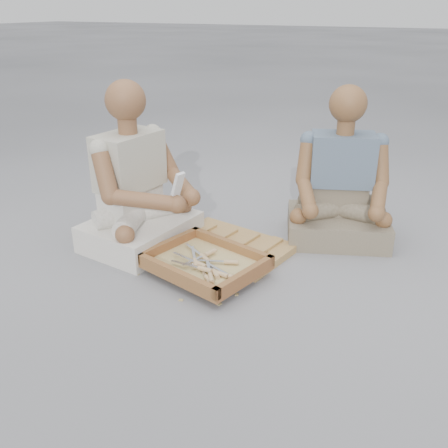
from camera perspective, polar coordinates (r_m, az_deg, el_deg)
The scene contains 30 objects.
ground at distance 2.28m, azimuth -1.43°, elevation -8.39°, with size 60.00×60.00×0.00m, color gray.
carved_panel at distance 2.70m, azimuth 0.56°, elevation -2.52°, with size 0.62×0.42×0.04m, color olive.
tool_tray at distance 2.43m, azimuth -2.21°, elevation -4.47°, with size 0.61×0.54×0.07m.
chisel_0 at distance 2.28m, azimuth -1.55°, elevation -5.95°, with size 0.14×0.19×0.02m.
chisel_1 at distance 2.41m, azimuth 0.32°, elevation -4.33°, with size 0.21×0.10×0.02m.
chisel_2 at distance 2.33m, azimuth -1.15°, elevation -5.48°, with size 0.17×0.17×0.02m.
chisel_3 at distance 2.39m, azimuth -3.10°, elevation -4.45°, with size 0.22×0.07×0.02m.
chisel_4 at distance 2.34m, azimuth -2.67°, elevation -5.08°, with size 0.22×0.02×0.02m.
chisel_5 at distance 2.28m, azimuth 0.88°, elevation -6.08°, with size 0.21×0.10×0.02m.
chisel_6 at distance 2.46m, azimuth -2.48°, elevation -3.69°, with size 0.20×0.13×0.02m.
chisel_7 at distance 2.42m, azimuth -3.32°, elevation -4.27°, with size 0.14×0.19×0.02m.
chisel_8 at distance 2.32m, azimuth -0.77°, elevation -5.60°, with size 0.22×0.04×0.02m.
chisel_9 at distance 2.29m, azimuth -1.95°, elevation -6.20°, with size 0.17×0.16×0.02m.
chisel_10 at distance 2.47m, azimuth -1.93°, elevation -3.44°, with size 0.08×0.22×0.02m.
wood_chip_0 at distance 2.53m, azimuth -1.13°, elevation -4.86°, with size 0.02×0.01×0.00m, color tan.
wood_chip_1 at distance 2.30m, azimuth 1.47°, elevation -8.05°, with size 0.02×0.01×0.00m, color tan.
wood_chip_2 at distance 2.51m, azimuth -6.60°, elevation -5.25°, with size 0.02×0.01×0.00m, color tan.
wood_chip_3 at distance 2.23m, azimuth -0.53°, elevation -9.15°, with size 0.02×0.01×0.00m, color tan.
wood_chip_4 at distance 2.31m, azimuth -2.89°, elevation -7.89°, with size 0.02×0.01×0.00m, color tan.
wood_chip_5 at distance 2.50m, azimuth -9.87°, elevation -5.67°, with size 0.02×0.01×0.00m, color tan.
wood_chip_6 at distance 2.69m, azimuth 0.02°, elevation -3.02°, with size 0.02×0.01×0.00m, color tan.
wood_chip_7 at distance 2.45m, azimuth 0.55°, elevation -5.93°, with size 0.02×0.01×0.00m, color tan.
wood_chip_8 at distance 2.71m, azimuth -3.89°, elevation -2.91°, with size 0.02×0.01×0.00m, color tan.
wood_chip_9 at distance 2.58m, azimuth 3.23°, elevation -4.33°, with size 0.02×0.01×0.00m, color tan.
wood_chip_10 at distance 2.61m, azimuth 1.02°, elevation -3.94°, with size 0.02×0.01×0.00m, color tan.
wood_chip_11 at distance 2.27m, azimuth -4.93°, elevation -8.65°, with size 0.02×0.01×0.00m, color tan.
wood_chip_12 at distance 2.69m, azimuth 4.44°, elevation -3.14°, with size 0.02×0.01×0.00m, color tan.
craftsman at distance 2.69m, azimuth -9.87°, elevation 3.56°, with size 0.62×0.61×0.88m.
companion at distance 2.81m, azimuth 13.13°, elevation 3.76°, with size 0.66×0.59×0.85m.
mobile_phone at distance 2.40m, azimuth -5.27°, elevation 4.60°, with size 0.07×0.06×0.12m.
Camera 1 is at (0.93, -1.69, 1.22)m, focal length 40.00 mm.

